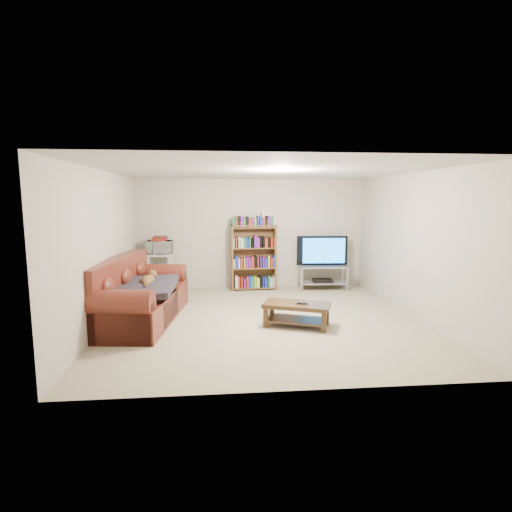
{
  "coord_description": "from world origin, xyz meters",
  "views": [
    {
      "loc": [
        -0.73,
        -6.32,
        1.95
      ],
      "look_at": [
        -0.1,
        0.4,
        1.0
      ],
      "focal_mm": 28.0,
      "sensor_mm": 36.0,
      "label": 1
    }
  ],
  "objects": [
    {
      "name": "coffee_table",
      "position": [
        0.46,
        -0.4,
        0.25
      ],
      "size": [
        1.12,
        0.84,
        0.37
      ],
      "rotation": [
        0.0,
        0.0,
        -0.38
      ],
      "color": "#3D2915",
      "rests_on": "floor"
    },
    {
      "name": "floor",
      "position": [
        0.0,
        0.0,
        0.0
      ],
      "size": [
        5.0,
        5.0,
        0.0
      ],
      "primitive_type": "plane",
      "color": "tan",
      "rests_on": "ground"
    },
    {
      "name": "microwave",
      "position": [
        -1.97,
        2.14,
        0.97
      ],
      "size": [
        0.52,
        0.37,
        0.28
      ],
      "primitive_type": "imported",
      "rotation": [
        0.0,
        0.0,
        -0.04
      ],
      "color": "silver",
      "rests_on": "microwave_stand"
    },
    {
      "name": "microwave_stand",
      "position": [
        -1.97,
        2.14,
        0.53
      ],
      "size": [
        0.53,
        0.4,
        0.82
      ],
      "rotation": [
        0.0,
        0.0,
        -0.04
      ],
      "color": "silver",
      "rests_on": "floor"
    },
    {
      "name": "wall_left",
      "position": [
        -2.5,
        0.0,
        1.2
      ],
      "size": [
        0.0,
        5.0,
        5.0
      ],
      "primitive_type": "plane",
      "rotation": [
        1.57,
        0.0,
        1.57
      ],
      "color": "beige",
      "rests_on": "ground"
    },
    {
      "name": "wall_right",
      "position": [
        2.5,
        0.0,
        1.2
      ],
      "size": [
        0.0,
        5.0,
        5.0
      ],
      "primitive_type": "plane",
      "rotation": [
        1.57,
        0.0,
        -1.57
      ],
      "color": "beige",
      "rests_on": "ground"
    },
    {
      "name": "cat",
      "position": [
        -1.89,
        0.19,
        0.65
      ],
      "size": [
        0.34,
        0.68,
        0.2
      ],
      "primitive_type": null,
      "rotation": [
        0.0,
        0.0,
        -0.12
      ],
      "color": "brown",
      "rests_on": "sofa"
    },
    {
      "name": "bookshelf",
      "position": [
        0.02,
        2.25,
        0.73
      ],
      "size": [
        0.99,
        0.35,
        1.42
      ],
      "rotation": [
        0.0,
        0.0,
        0.04
      ],
      "color": "brown",
      "rests_on": "floor"
    },
    {
      "name": "blanket",
      "position": [
        -1.91,
        -0.03,
        0.59
      ],
      "size": [
        0.98,
        1.24,
        0.2
      ],
      "primitive_type": "cube",
      "rotation": [
        0.05,
        -0.04,
        -0.04
      ],
      "color": "#2A2731",
      "rests_on": "sofa"
    },
    {
      "name": "television",
      "position": [
        1.53,
        2.13,
        0.84
      ],
      "size": [
        1.13,
        0.21,
        0.65
      ],
      "primitive_type": "imported",
      "rotation": [
        0.0,
        0.0,
        3.09
      ],
      "color": "black",
      "rests_on": "tv_stand"
    },
    {
      "name": "wall_back",
      "position": [
        0.0,
        2.5,
        1.2
      ],
      "size": [
        5.0,
        0.0,
        5.0
      ],
      "primitive_type": "plane",
      "rotation": [
        1.57,
        0.0,
        0.0
      ],
      "color": "beige",
      "rests_on": "ground"
    },
    {
      "name": "sofa",
      "position": [
        -2.09,
        0.16,
        0.35
      ],
      "size": [
        1.32,
        2.51,
        1.03
      ],
      "rotation": [
        0.0,
        0.0,
        -0.12
      ],
      "color": "maroon",
      "rests_on": "floor"
    },
    {
      "name": "shelf_clutter",
      "position": [
        0.12,
        2.26,
        1.52
      ],
      "size": [
        0.72,
        0.24,
        0.28
      ],
      "rotation": [
        0.0,
        0.0,
        0.04
      ],
      "color": "silver",
      "rests_on": "bookshelf"
    },
    {
      "name": "ceiling",
      "position": [
        0.0,
        0.0,
        2.4
      ],
      "size": [
        5.0,
        5.0,
        0.0
      ],
      "primitive_type": "plane",
      "rotation": [
        3.14,
        0.0,
        0.0
      ],
      "color": "white",
      "rests_on": "ground"
    },
    {
      "name": "dvd_player",
      "position": [
        1.53,
        2.13,
        0.19
      ],
      "size": [
        0.43,
        0.31,
        0.06
      ],
      "primitive_type": "cube",
      "rotation": [
        0.0,
        0.0,
        -0.05
      ],
      "color": "black",
      "rests_on": "tv_stand"
    },
    {
      "name": "tv_stand",
      "position": [
        1.53,
        2.13,
        0.35
      ],
      "size": [
        1.07,
        0.52,
        0.52
      ],
      "rotation": [
        0.0,
        0.0,
        -0.05
      ],
      "color": "#999EA3",
      "rests_on": "floor"
    },
    {
      "name": "remote",
      "position": [
        0.53,
        -0.47,
        0.38
      ],
      "size": [
        0.17,
        0.08,
        0.02
      ],
      "primitive_type": "cube",
      "rotation": [
        0.0,
        0.0,
        -0.23
      ],
      "color": "black",
      "rests_on": "coffee_table"
    },
    {
      "name": "game_boxes",
      "position": [
        -1.97,
        2.14,
        1.13
      ],
      "size": [
        0.31,
        0.28,
        0.05
      ],
      "primitive_type": "cube",
      "rotation": [
        0.0,
        0.0,
        -0.04
      ],
      "color": "maroon",
      "rests_on": "microwave"
    },
    {
      "name": "wall_front",
      "position": [
        0.0,
        -2.5,
        1.2
      ],
      "size": [
        5.0,
        0.0,
        5.0
      ],
      "primitive_type": "plane",
      "rotation": [
        -1.57,
        0.0,
        0.0
      ],
      "color": "beige",
      "rests_on": "ground"
    }
  ]
}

